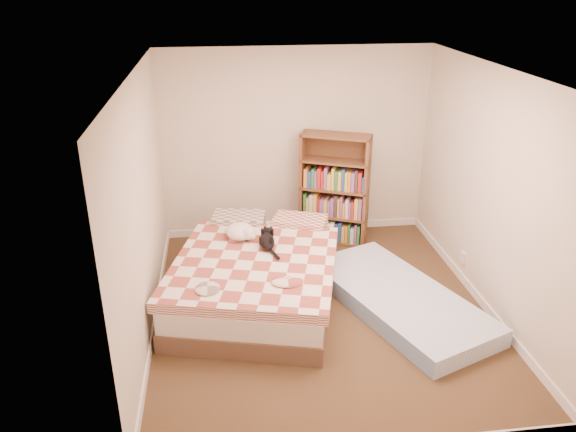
{
  "coord_description": "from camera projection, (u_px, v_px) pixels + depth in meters",
  "views": [
    {
      "loc": [
        -0.99,
        -5.03,
        3.34
      ],
      "look_at": [
        -0.32,
        0.3,
        0.98
      ],
      "focal_mm": 35.0,
      "sensor_mm": 36.0,
      "label": 1
    }
  ],
  "objects": [
    {
      "name": "floor_mattress",
      "position": [
        399.0,
        299.0,
        6.03
      ],
      "size": [
        1.73,
        2.39,
        0.2
      ],
      "primitive_type": "cube",
      "rotation": [
        0.0,
        0.0,
        0.38
      ],
      "color": "#7EA5D2",
      "rests_on": "room"
    },
    {
      "name": "bed",
      "position": [
        257.0,
        273.0,
        6.18
      ],
      "size": [
        2.1,
        2.6,
        0.61
      ],
      "rotation": [
        0.0,
        0.0,
        -0.25
      ],
      "color": "brown",
      "rests_on": "room"
    },
    {
      "name": "room",
      "position": [
        324.0,
        206.0,
        5.55
      ],
      "size": [
        3.51,
        4.01,
        2.51
      ],
      "color": "#48311F",
      "rests_on": "ground"
    },
    {
      "name": "black_cat",
      "position": [
        267.0,
        240.0,
        6.2
      ],
      "size": [
        0.24,
        0.63,
        0.14
      ],
      "rotation": [
        0.0,
        0.0,
        -0.14
      ],
      "color": "black",
      "rests_on": "bed"
    },
    {
      "name": "white_dog",
      "position": [
        241.0,
        232.0,
        6.34
      ],
      "size": [
        0.36,
        0.37,
        0.17
      ],
      "rotation": [
        0.0,
        0.0,
        -0.07
      ],
      "color": "white",
      "rests_on": "bed"
    },
    {
      "name": "bookshelf",
      "position": [
        333.0,
        202.0,
        7.38
      ],
      "size": [
        1.0,
        0.63,
        1.47
      ],
      "rotation": [
        0.0,
        0.0,
        -0.41
      ],
      "color": "#57351D",
      "rests_on": "room"
    }
  ]
}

